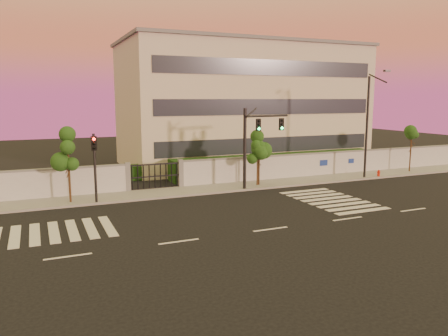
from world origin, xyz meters
The scene contains 14 objects.
ground centered at (0.00, 0.00, 0.00)m, with size 120.00×120.00×0.00m, color black.
sidewalk centered at (0.00, 10.50, 0.07)m, with size 60.00×3.00×0.15m, color gray.
perimeter_wall centered at (0.10, 12.00, 1.07)m, with size 60.00×0.36×2.20m.
hedge_row centered at (1.17, 14.74, 0.82)m, with size 41.00×4.25×1.80m.
institutional_building centered at (9.00, 21.99, 6.16)m, with size 24.40×12.40×12.25m.
road_markings centered at (-1.58, 3.76, 0.01)m, with size 57.00×7.62×0.02m.
street_tree_c centered at (-9.09, 9.96, 3.51)m, with size 1.62×1.29×4.76m.
street_tree_d centered at (4.56, 10.10, 2.75)m, with size 1.30×1.04×3.74m.
street_tree_e centered at (4.75, 10.19, 3.69)m, with size 1.61×1.28×5.01m.
street_tree_f centered at (20.42, 10.26, 3.17)m, with size 1.42×1.13×4.31m.
traffic_signal_main centered at (3.81, 9.25, 3.83)m, with size 3.82×0.70×6.06m.
traffic_signal_secondary centered at (-7.59, 9.21, 2.90)m, with size 0.35×0.34×4.56m.
streetlight_east centered at (14.46, 9.26, 4.84)m, with size 0.53×2.15×8.95m.
fire_hydrant centered at (15.87, 9.29, 0.35)m, with size 0.27×0.27×0.71m.
Camera 1 is at (-11.00, -19.17, 6.75)m, focal length 35.00 mm.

